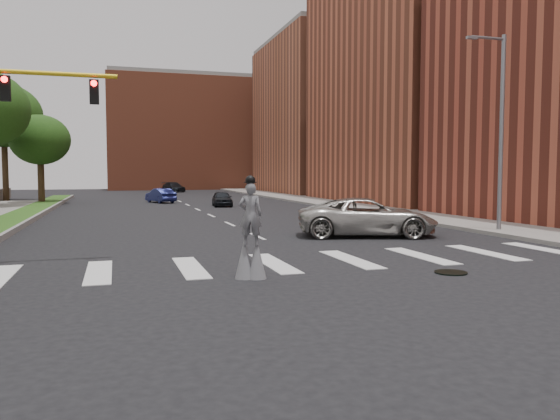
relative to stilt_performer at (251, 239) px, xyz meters
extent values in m
plane|color=black|center=(2.54, 1.11, -1.05)|extent=(160.00, 160.00, 0.00)
cube|color=#234B15|center=(-8.96, 21.11, -0.93)|extent=(2.00, 60.00, 0.25)
cube|color=gray|center=(-7.91, 21.11, -0.91)|extent=(0.20, 60.00, 0.28)
cube|color=slate|center=(15.04, 26.11, -0.96)|extent=(5.00, 90.00, 0.18)
cylinder|color=black|center=(5.54, -0.89, -1.03)|extent=(0.90, 0.90, 0.04)
cube|color=#A75034|center=(24.54, 31.11, 10.95)|extent=(16.00, 22.00, 24.00)
cube|color=#B15F41|center=(24.54, 55.11, 8.95)|extent=(16.00, 22.00, 20.00)
cube|color=#A75034|center=(8.54, 79.11, 7.95)|extent=(26.00, 14.00, 18.00)
cylinder|color=slate|center=(13.54, 7.11, 3.45)|extent=(0.20, 0.20, 9.00)
cylinder|color=slate|center=(12.74, 7.11, 7.75)|extent=(1.80, 0.12, 0.12)
cube|color=slate|center=(11.84, 7.11, 7.70)|extent=(0.50, 0.18, 0.12)
cylinder|color=gold|center=(-5.86, 4.11, 4.75)|extent=(5.20, 0.14, 0.14)
cube|color=black|center=(-6.46, 4.11, 4.25)|extent=(0.28, 0.18, 0.75)
cylinder|color=#FF0C0C|center=(-6.46, 4.01, 4.50)|extent=(0.18, 0.06, 0.18)
cube|color=black|center=(-3.96, 4.11, 4.25)|extent=(0.28, 0.18, 0.75)
cylinder|color=#FF0C0C|center=(-3.96, 4.01, 4.50)|extent=(0.18, 0.06, 0.18)
cylinder|color=#332314|center=(0.15, -0.05, -0.62)|extent=(0.07, 0.07, 0.86)
cylinder|color=#332314|center=(-0.15, 0.05, -0.62)|extent=(0.07, 0.07, 0.86)
cone|color=slate|center=(0.15, -0.05, -0.51)|extent=(0.52, 0.52, 1.08)
cone|color=slate|center=(-0.15, 0.05, -0.51)|extent=(0.52, 0.52, 1.08)
imported|color=slate|center=(0.00, 0.00, 0.65)|extent=(0.71, 0.58, 1.69)
sphere|color=black|center=(0.00, 0.00, 1.55)|extent=(0.26, 0.26, 0.26)
cylinder|color=black|center=(0.00, 0.00, 1.50)|extent=(0.34, 0.34, 0.02)
cube|color=yellow|center=(0.05, 0.13, 1.12)|extent=(0.22, 0.05, 0.10)
imported|color=#B1AEA7|center=(7.21, 7.85, -0.21)|extent=(6.61, 4.42, 1.69)
imported|color=black|center=(5.03, 30.37, -0.42)|extent=(1.82, 3.83, 1.26)
imported|color=navy|center=(0.59, 37.17, -0.39)|extent=(2.66, 4.23, 1.32)
imported|color=black|center=(4.51, 63.92, -0.36)|extent=(3.27, 5.16, 1.39)
cylinder|color=#332314|center=(-13.42, 43.78, 2.16)|extent=(0.56, 0.56, 6.42)
ellipsoid|color=#173510|center=(-13.42, 43.78, 7.14)|extent=(7.11, 7.11, 6.05)
cylinder|color=#332314|center=(-9.56, 37.73, 1.12)|extent=(0.56, 0.56, 4.34)
ellipsoid|color=#173510|center=(-9.56, 37.73, 4.57)|extent=(5.10, 5.10, 4.34)
camera|label=1|loc=(-3.41, -13.92, 1.77)|focal=35.00mm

